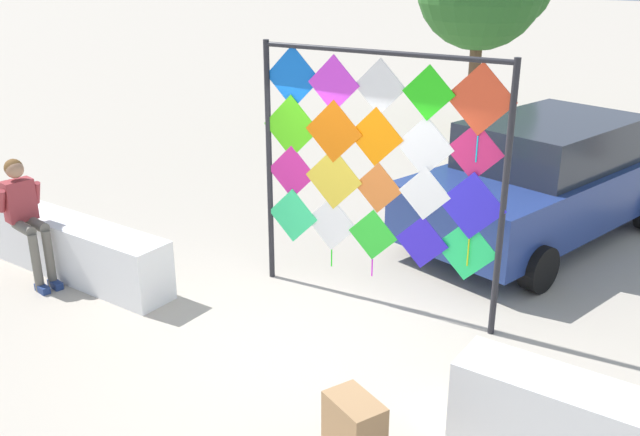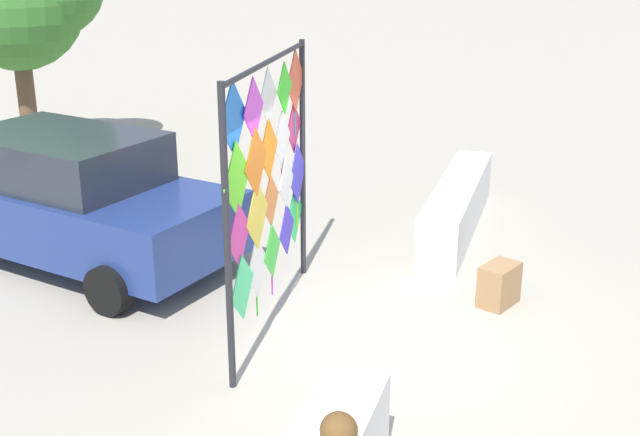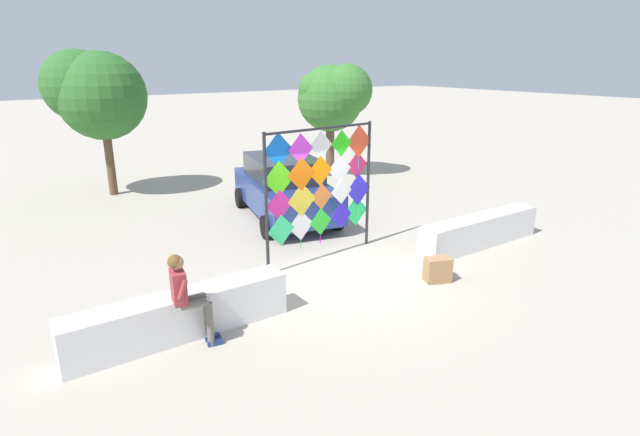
% 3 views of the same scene
% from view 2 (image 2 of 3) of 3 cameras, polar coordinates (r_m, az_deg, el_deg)
% --- Properties ---
extents(ground, '(120.00, 120.00, 0.00)m').
position_cam_2_polar(ground, '(9.13, 4.46, -8.55)').
color(ground, '#ADA393').
extents(plaza_ledge_right, '(3.69, 0.55, 0.76)m').
position_cam_2_polar(plaza_ledge_right, '(12.36, 9.47, 0.79)').
color(plaza_ledge_right, white).
rests_on(plaza_ledge_right, ground).
extents(kite_display_rack, '(3.01, 0.31, 3.02)m').
position_cam_2_polar(kite_display_rack, '(8.89, -3.48, 3.20)').
color(kite_display_rack, '#232328').
rests_on(kite_display_rack, ground).
extents(parked_car, '(2.96, 4.84, 1.75)m').
position_cam_2_polar(parked_car, '(11.42, -16.85, 1.34)').
color(parked_car, navy).
rests_on(parked_car, ground).
extents(cardboard_box_large, '(0.60, 0.50, 0.51)m').
position_cam_2_polar(cardboard_box_large, '(10.08, 12.29, -4.54)').
color(cardboard_box_large, '#9E754C').
rests_on(cardboard_box_large, ground).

